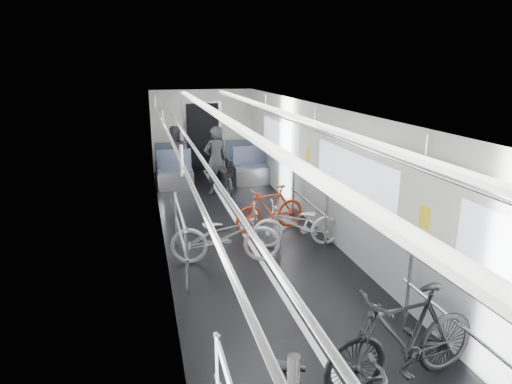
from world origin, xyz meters
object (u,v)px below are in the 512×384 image
(person_seated, at_px, (175,155))
(bike_aisle, at_px, (226,178))
(person_standing, at_px, (216,160))
(bike_right_mid, at_px, (297,224))
(bike_left_far, at_px, (226,235))
(bike_right_near, at_px, (403,338))
(bike_right_far, at_px, (270,209))

(person_seated, bearing_deg, bike_aisle, 134.88)
(bike_aisle, relative_size, person_standing, 0.91)
(bike_right_mid, height_order, person_standing, person_standing)
(person_seated, bearing_deg, bike_left_far, 97.75)
(bike_right_near, xyz_separation_m, bike_right_mid, (0.17, 3.69, -0.12))
(bike_aisle, relative_size, person_seated, 0.98)
(person_standing, bearing_deg, bike_right_near, 78.78)
(bike_left_far, height_order, bike_aisle, bike_left_far)
(bike_left_far, distance_m, person_standing, 4.16)
(bike_left_far, relative_size, person_seated, 1.15)
(bike_right_near, distance_m, bike_right_far, 4.55)
(bike_left_far, xyz_separation_m, bike_aisle, (0.74, 4.01, -0.07))
(bike_aisle, bearing_deg, bike_right_far, -83.61)
(bike_right_mid, xyz_separation_m, bike_aisle, (-0.59, 3.67, -0.01))
(bike_right_far, relative_size, person_standing, 0.88)
(bike_right_mid, distance_m, bike_right_far, 0.90)
(bike_right_mid, xyz_separation_m, person_seated, (-1.73, 4.95, 0.36))
(bike_right_near, relative_size, bike_right_mid, 1.13)
(bike_left_far, height_order, person_seated, person_seated)
(bike_left_far, bearing_deg, person_standing, 2.12)
(bike_right_near, distance_m, person_seated, 8.78)
(bike_right_far, height_order, person_seated, person_seated)
(bike_left_far, distance_m, bike_right_mid, 1.38)
(bike_left_far, bearing_deg, bike_right_near, -151.42)
(bike_right_near, distance_m, bike_aisle, 7.36)
(bike_right_mid, relative_size, bike_right_far, 1.07)
(bike_right_far, distance_m, bike_aisle, 2.82)
(bike_right_far, height_order, bike_aisle, bike_right_far)
(bike_left_far, xyz_separation_m, bike_right_near, (1.16, -3.34, 0.07))
(bike_right_near, height_order, bike_right_mid, bike_right_near)
(bike_aisle, bearing_deg, bike_right_mid, -81.47)
(bike_left_far, relative_size, bike_right_far, 1.21)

